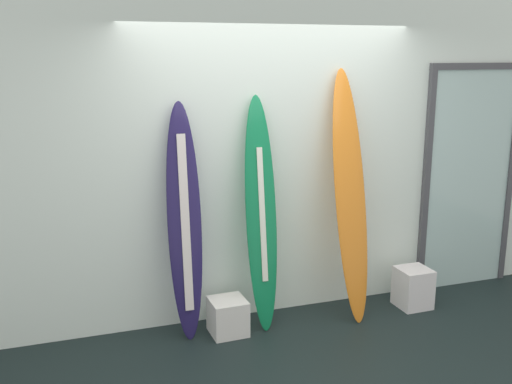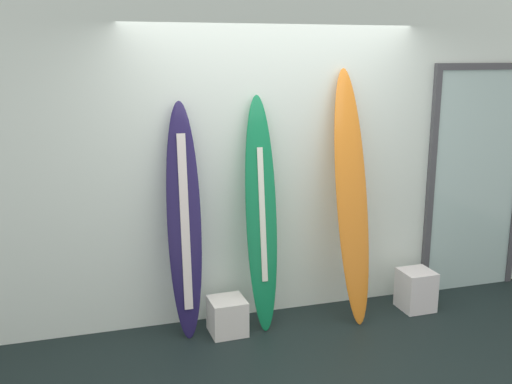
{
  "view_description": "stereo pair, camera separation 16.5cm",
  "coord_description": "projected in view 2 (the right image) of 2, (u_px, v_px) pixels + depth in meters",
  "views": [
    {
      "loc": [
        -1.71,
        -3.4,
        2.27
      ],
      "look_at": [
        -0.23,
        0.95,
        1.17
      ],
      "focal_mm": 41.05,
      "sensor_mm": 36.0,
      "label": 1
    },
    {
      "loc": [
        -1.55,
        -3.45,
        2.27
      ],
      "look_at": [
        -0.23,
        0.95,
        1.17
      ],
      "focal_mm": 41.05,
      "sensor_mm": 36.0,
      "label": 2
    }
  ],
  "objects": [
    {
      "name": "ground",
      "position": [
        324.0,
        381.0,
        4.18
      ],
      "size": [
        8.0,
        8.0,
        0.04
      ],
      "primitive_type": "cube",
      "color": "black"
    },
    {
      "name": "wall_back",
      "position": [
        269.0,
        156.0,
        5.07
      ],
      "size": [
        7.2,
        0.2,
        2.8
      ],
      "primitive_type": "cube",
      "color": "white",
      "rests_on": "ground"
    },
    {
      "name": "surfboard_navy",
      "position": [
        184.0,
        222.0,
        4.66
      ],
      "size": [
        0.29,
        0.33,
        1.91
      ],
      "color": "#221B4C",
      "rests_on": "ground"
    },
    {
      "name": "surfboard_emerald",
      "position": [
        261.0,
        214.0,
        4.82
      ],
      "size": [
        0.28,
        0.4,
        1.94
      ],
      "color": "#127B47",
      "rests_on": "ground"
    },
    {
      "name": "surfboard_sunset",
      "position": [
        352.0,
        198.0,
        4.96
      ],
      "size": [
        0.31,
        0.54,
        2.15
      ],
      "color": "orange",
      "rests_on": "ground"
    },
    {
      "name": "display_block_left",
      "position": [
        227.0,
        316.0,
        4.84
      ],
      "size": [
        0.3,
        0.3,
        0.3
      ],
      "color": "white",
      "rests_on": "ground"
    },
    {
      "name": "display_block_center",
      "position": [
        416.0,
        290.0,
        5.29
      ],
      "size": [
        0.29,
        0.29,
        0.36
      ],
      "color": "white",
      "rests_on": "ground"
    },
    {
      "name": "glass_door",
      "position": [
        475.0,
        176.0,
        5.59
      ],
      "size": [
        1.03,
        0.06,
        2.18
      ],
      "color": "silver",
      "rests_on": "ground"
    }
  ]
}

